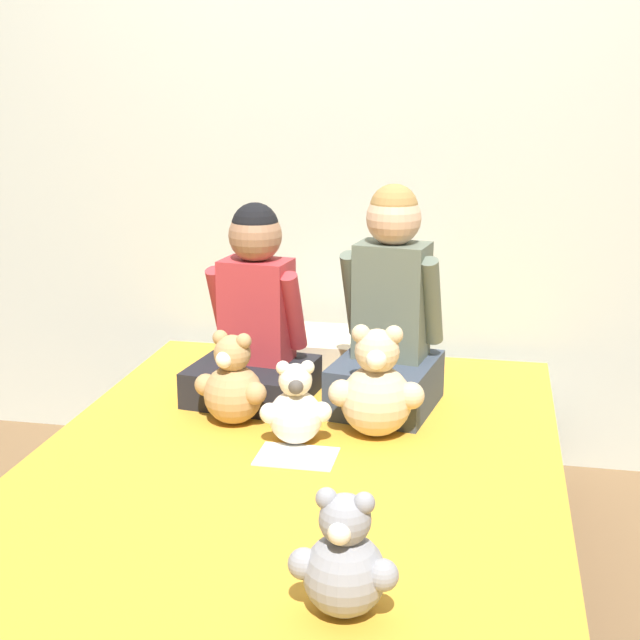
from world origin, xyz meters
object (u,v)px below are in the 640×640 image
at_px(bed, 292,538).
at_px(child_on_right, 389,318).
at_px(teddy_bear_held_by_right_child, 376,389).
at_px(teddy_bear_between_children, 296,409).
at_px(teddy_bear_at_foot_of_bed, 344,562).
at_px(child_on_left, 254,321).
at_px(pillow_at_headboard, 343,351).
at_px(teddy_bear_held_by_left_child, 233,385).
at_px(sign_card, 297,456).

distance_m(bed, child_on_right, 0.71).
height_order(teddy_bear_held_by_right_child, teddy_bear_between_children, teddy_bear_held_by_right_child).
bearing_deg(teddy_bear_at_foot_of_bed, child_on_right, 96.60).
xyz_separation_m(teddy_bear_held_by_right_child, teddy_bear_between_children, (-0.21, -0.10, -0.04)).
bearing_deg(teddy_bear_at_foot_of_bed, teddy_bear_between_children, 113.05).
height_order(bed, teddy_bear_at_foot_of_bed, teddy_bear_at_foot_of_bed).
bearing_deg(teddy_bear_at_foot_of_bed, child_on_left, 117.03).
height_order(teddy_bear_held_by_right_child, pillow_at_headboard, teddy_bear_held_by_right_child).
distance_m(child_on_left, teddy_bear_between_children, 0.42).
bearing_deg(teddy_bear_between_children, teddy_bear_held_by_left_child, 138.29).
bearing_deg(pillow_at_headboard, teddy_bear_between_children, -91.42).
bearing_deg(child_on_right, teddy_bear_held_by_left_child, -141.53).
relative_size(teddy_bear_held_by_right_child, pillow_at_headboard, 0.72).
height_order(bed, pillow_at_headboard, pillow_at_headboard).
xyz_separation_m(bed, sign_card, (0.01, 0.04, 0.22)).
bearing_deg(teddy_bear_at_foot_of_bed, teddy_bear_held_by_right_child, 97.66).
relative_size(teddy_bear_held_by_right_child, sign_card, 1.52).
distance_m(child_on_right, teddy_bear_held_by_left_child, 0.51).
relative_size(teddy_bear_held_by_right_child, teddy_bear_between_children, 1.35).
distance_m(child_on_left, teddy_bear_held_by_left_child, 0.26).
height_order(bed, child_on_right, child_on_right).
bearing_deg(teddy_bear_held_by_left_child, child_on_right, 42.78).
xyz_separation_m(child_on_left, teddy_bear_held_by_left_child, (-0.00, -0.23, -0.13)).
xyz_separation_m(pillow_at_headboard, sign_card, (0.01, -0.77, -0.05)).
xyz_separation_m(teddy_bear_held_by_left_child, sign_card, (0.23, -0.20, -0.11)).
distance_m(teddy_bear_between_children, pillow_at_headboard, 0.67).
bearing_deg(bed, teddy_bear_held_by_left_child, 133.30).
bearing_deg(child_on_right, child_on_left, -170.18).
xyz_separation_m(bed, teddy_bear_at_foot_of_bed, (0.25, -0.63, 0.33)).
height_order(child_on_left, pillow_at_headboard, child_on_left).
relative_size(child_on_right, teddy_bear_held_by_right_child, 2.11).
height_order(teddy_bear_between_children, teddy_bear_at_foot_of_bed, teddy_bear_at_foot_of_bed).
bearing_deg(child_on_left, child_on_right, 7.59).
distance_m(child_on_left, teddy_bear_at_foot_of_bed, 1.20).
height_order(teddy_bear_at_foot_of_bed, sign_card, teddy_bear_at_foot_of_bed).
height_order(bed, teddy_bear_held_by_left_child, teddy_bear_held_by_left_child).
bearing_deg(child_on_left, teddy_bear_at_foot_of_bed, -59.32).
height_order(child_on_left, sign_card, child_on_left).
bearing_deg(teddy_bear_held_by_right_child, child_on_left, 144.87).
height_order(teddy_bear_held_by_left_child, sign_card, teddy_bear_held_by_left_child).
relative_size(teddy_bear_between_children, sign_card, 1.12).
relative_size(bed, teddy_bear_held_by_right_child, 6.19).
distance_m(teddy_bear_held_by_right_child, teddy_bear_between_children, 0.23).
relative_size(pillow_at_headboard, sign_card, 2.11).
distance_m(teddy_bear_at_foot_of_bed, sign_card, 0.72).
relative_size(teddy_bear_held_by_right_child, teddy_bear_at_foot_of_bed, 1.27).
xyz_separation_m(teddy_bear_between_children, teddy_bear_at_foot_of_bed, (0.27, -0.76, 0.01)).
height_order(child_on_left, child_on_right, child_on_right).
relative_size(child_on_right, pillow_at_headboard, 1.52).
xyz_separation_m(teddy_bear_at_foot_of_bed, pillow_at_headboard, (-0.25, 1.44, -0.05)).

